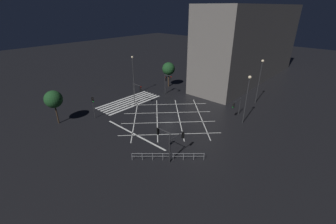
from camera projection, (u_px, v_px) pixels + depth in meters
ground_plane at (168, 117)px, 39.96m from camera, size 200.00×200.00×0.00m
road_markings at (140, 108)px, 43.79m from camera, size 19.74×23.13×0.01m
office_building at (251, 44)px, 57.85m from camera, size 41.33×10.06×18.37m
traffic_light_se_cross at (93, 103)px, 38.43m from camera, size 0.36×0.39×4.01m
traffic_light_sw_cross at (168, 80)px, 48.81m from camera, size 0.36×1.93×4.59m
traffic_light_ne_main at (178, 140)px, 28.43m from camera, size 2.92×0.36×3.44m
traffic_light_ne_cross at (163, 137)px, 27.98m from camera, size 0.36×2.28×4.26m
traffic_light_nw_main at (236, 105)px, 39.00m from camera, size 2.97×0.36×3.23m
traffic_light_sw_main at (166, 81)px, 50.02m from camera, size 0.39×0.36×3.88m
traffic_light_median_south at (138, 90)px, 43.74m from camera, size 0.36×2.40×4.30m
street_lamp_east at (261, 73)px, 43.39m from camera, size 0.52×0.52×8.81m
street_lamp_west at (248, 90)px, 35.54m from camera, size 0.52×0.52×8.25m
street_lamp_far at (133, 70)px, 48.08m from camera, size 0.45×0.45×8.52m
street_tree_near at (169, 69)px, 53.70m from camera, size 3.05×3.05×5.91m
street_tree_far at (53, 99)px, 36.15m from camera, size 2.85×2.85×5.77m
pedestrian_railing at (168, 156)px, 28.57m from camera, size 6.19×6.91×1.05m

